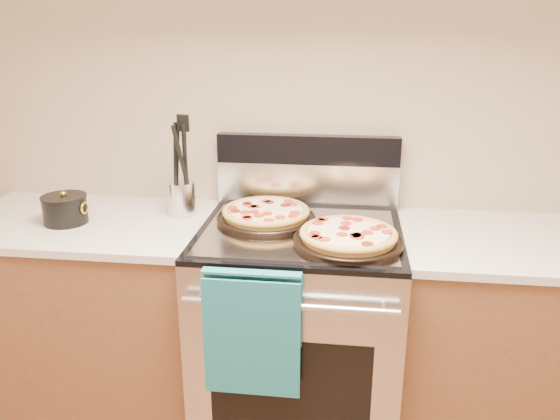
# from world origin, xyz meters

# --- Properties ---
(wall_back) EXTENTS (4.00, 0.00, 4.00)m
(wall_back) POSITION_xyz_m (0.00, 2.00, 1.35)
(wall_back) COLOR tan
(wall_back) RESTS_ON ground
(range_body) EXTENTS (0.76, 0.68, 0.90)m
(range_body) POSITION_xyz_m (0.00, 1.65, 0.45)
(range_body) COLOR #B7B7BC
(range_body) RESTS_ON ground
(oven_window) EXTENTS (0.56, 0.01, 0.40)m
(oven_window) POSITION_xyz_m (0.00, 1.31, 0.45)
(oven_window) COLOR black
(oven_window) RESTS_ON range_body
(cooktop) EXTENTS (0.76, 0.68, 0.02)m
(cooktop) POSITION_xyz_m (0.00, 1.65, 0.91)
(cooktop) COLOR black
(cooktop) RESTS_ON range_body
(backsplash_lower) EXTENTS (0.76, 0.06, 0.18)m
(backsplash_lower) POSITION_xyz_m (0.00, 1.96, 1.01)
(backsplash_lower) COLOR silver
(backsplash_lower) RESTS_ON cooktop
(backsplash_upper) EXTENTS (0.76, 0.06, 0.12)m
(backsplash_upper) POSITION_xyz_m (0.00, 1.96, 1.16)
(backsplash_upper) COLOR black
(backsplash_upper) RESTS_ON backsplash_lower
(oven_handle) EXTENTS (0.70, 0.03, 0.03)m
(oven_handle) POSITION_xyz_m (0.00, 1.27, 0.80)
(oven_handle) COLOR silver
(oven_handle) RESTS_ON range_body
(dish_towel) EXTENTS (0.32, 0.05, 0.42)m
(dish_towel) POSITION_xyz_m (-0.12, 1.27, 0.70)
(dish_towel) COLOR #1B7287
(dish_towel) RESTS_ON oven_handle
(foil_sheet) EXTENTS (0.70, 0.55, 0.01)m
(foil_sheet) POSITION_xyz_m (0.00, 1.62, 0.92)
(foil_sheet) COLOR gray
(foil_sheet) RESTS_ON cooktop
(cabinet_left) EXTENTS (1.00, 0.62, 0.88)m
(cabinet_left) POSITION_xyz_m (-0.88, 1.68, 0.44)
(cabinet_left) COLOR brown
(cabinet_left) RESTS_ON ground
(countertop_left) EXTENTS (1.02, 0.64, 0.03)m
(countertop_left) POSITION_xyz_m (-0.88, 1.68, 0.90)
(countertop_left) COLOR beige
(countertop_left) RESTS_ON cabinet_left
(cabinet_right) EXTENTS (1.00, 0.62, 0.88)m
(cabinet_right) POSITION_xyz_m (0.88, 1.68, 0.44)
(cabinet_right) COLOR brown
(cabinet_right) RESTS_ON ground
(countertop_right) EXTENTS (1.02, 0.64, 0.03)m
(countertop_right) POSITION_xyz_m (0.88, 1.68, 0.90)
(countertop_right) COLOR beige
(countertop_right) RESTS_ON cabinet_right
(pepperoni_pizza_back) EXTENTS (0.48, 0.48, 0.05)m
(pepperoni_pizza_back) POSITION_xyz_m (-0.14, 1.72, 0.95)
(pepperoni_pizza_back) COLOR #AA7B34
(pepperoni_pizza_back) RESTS_ON foil_sheet
(pepperoni_pizza_front) EXTENTS (0.39, 0.39, 0.05)m
(pepperoni_pizza_front) POSITION_xyz_m (0.18, 1.52, 0.95)
(pepperoni_pizza_front) COLOR #AA7B34
(pepperoni_pizza_front) RESTS_ON foil_sheet
(utensil_crock) EXTENTS (0.12, 0.12, 0.14)m
(utensil_crock) POSITION_xyz_m (-0.50, 1.78, 0.98)
(utensil_crock) COLOR silver
(utensil_crock) RESTS_ON countertop_left
(saucepan) EXTENTS (0.19, 0.19, 0.10)m
(saucepan) POSITION_xyz_m (-0.93, 1.64, 0.96)
(saucepan) COLOR black
(saucepan) RESTS_ON countertop_left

